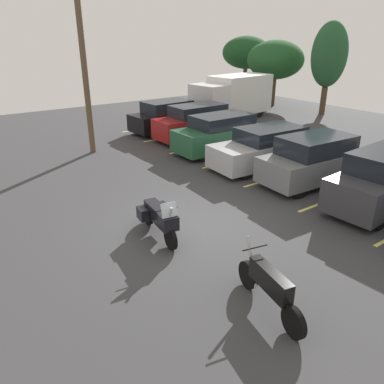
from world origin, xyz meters
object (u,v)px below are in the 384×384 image
at_px(car_black, 166,117).
at_px(car_silver, 264,148).
at_px(car_green, 219,134).
at_px(motorcycle_second, 269,286).
at_px(utility_pole, 83,53).
at_px(motorcycle_touring, 159,217).
at_px(box_truck, 233,96).
at_px(car_grey, 313,160).
at_px(car_red, 195,122).

distance_m(car_black, car_silver, 8.05).
distance_m(car_green, car_silver, 2.92).
height_order(motorcycle_second, car_green, car_green).
height_order(car_black, utility_pole, utility_pole).
relative_size(motorcycle_touring, box_truck, 0.37).
relative_size(motorcycle_second, car_grey, 0.52).
bearing_deg(motorcycle_second, motorcycle_touring, -175.73).
relative_size(car_red, box_truck, 0.73).
xyz_separation_m(car_black, car_silver, (8.05, 0.11, -0.05)).
relative_size(motorcycle_touring, utility_pole, 0.26).
distance_m(car_silver, box_truck, 10.36).
height_order(motorcycle_second, car_grey, car_grey).
height_order(motorcycle_touring, car_silver, car_silver).
relative_size(car_black, car_grey, 0.98).
relative_size(car_black, car_green, 0.98).
distance_m(motorcycle_second, utility_pole, 14.01).
height_order(car_black, car_red, car_red).
xyz_separation_m(motorcycle_second, car_silver, (-6.83, 6.72, 0.27)).
xyz_separation_m(car_grey, box_truck, (-11.18, 5.50, 0.60)).
distance_m(motorcycle_second, car_green, 11.73).
bearing_deg(car_black, utility_pole, -73.66).
xyz_separation_m(car_red, car_grey, (8.15, -0.19, -0.00)).
bearing_deg(car_black, car_grey, 1.30).
xyz_separation_m(car_grey, utility_pole, (-9.02, -5.51, 3.73)).
bearing_deg(car_red, box_truck, 119.68).
height_order(car_green, utility_pole, utility_pole).
height_order(car_black, car_silver, car_black).
xyz_separation_m(motorcycle_touring, car_silver, (-2.80, 7.03, 0.22)).
bearing_deg(car_black, car_red, 10.19).
relative_size(car_silver, box_truck, 0.77).
xyz_separation_m(car_silver, car_grey, (2.52, 0.13, 0.09)).
xyz_separation_m(car_black, car_red, (2.41, 0.43, 0.04)).
distance_m(car_red, car_green, 2.77).
distance_m(motorcycle_touring, car_red, 11.20).
xyz_separation_m(motorcycle_touring, box_truck, (-11.47, 12.66, 0.90)).
bearing_deg(box_truck, car_grey, -26.20).
distance_m(motorcycle_touring, motorcycle_second, 4.04).
xyz_separation_m(car_red, car_silver, (5.64, -0.32, -0.09)).
height_order(motorcycle_touring, box_truck, box_truck).
bearing_deg(car_black, box_truck, 96.14).
height_order(motorcycle_second, car_black, car_black).
distance_m(car_green, utility_pole, 7.33).
bearing_deg(car_green, car_red, 169.09).
bearing_deg(car_silver, motorcycle_touring, -68.25).
xyz_separation_m(motorcycle_touring, car_red, (-8.44, 7.35, 0.31)).
bearing_deg(car_grey, motorcycle_second, -57.81).
xyz_separation_m(car_silver, box_truck, (-8.66, 5.63, 0.68)).
height_order(car_green, car_silver, car_green).
bearing_deg(car_silver, car_green, -176.07).
relative_size(motorcycle_touring, car_silver, 0.48).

